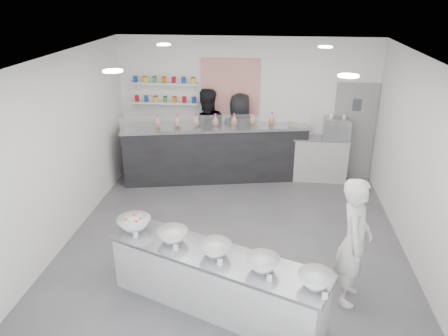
% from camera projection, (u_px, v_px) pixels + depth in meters
% --- Properties ---
extents(floor, '(6.00, 6.00, 0.00)m').
position_uv_depth(floor, '(233.00, 243.00, 7.22)').
color(floor, '#515156').
rests_on(floor, ground).
extents(ceiling, '(6.00, 6.00, 0.00)m').
position_uv_depth(ceiling, '(235.00, 59.00, 6.06)').
color(ceiling, white).
rests_on(ceiling, floor).
extents(back_wall, '(5.50, 0.00, 5.50)m').
position_uv_depth(back_wall, '(246.00, 108.00, 9.39)').
color(back_wall, white).
rests_on(back_wall, floor).
extents(left_wall, '(0.00, 6.00, 6.00)m').
position_uv_depth(left_wall, '(62.00, 152.00, 6.92)').
color(left_wall, white).
rests_on(left_wall, floor).
extents(right_wall, '(0.00, 6.00, 6.00)m').
position_uv_depth(right_wall, '(422.00, 167.00, 6.36)').
color(right_wall, white).
rests_on(right_wall, floor).
extents(back_door, '(0.88, 0.04, 2.10)m').
position_uv_depth(back_door, '(354.00, 132.00, 9.30)').
color(back_door, gray).
rests_on(back_door, floor).
extents(pattern_panel, '(1.25, 0.03, 1.20)m').
position_uv_depth(pattern_panel, '(230.00, 87.00, 9.23)').
color(pattern_panel, red).
rests_on(pattern_panel, back_wall).
extents(jar_shelf_lower, '(1.45, 0.22, 0.04)m').
position_uv_depth(jar_shelf_lower, '(166.00, 103.00, 9.44)').
color(jar_shelf_lower, silver).
rests_on(jar_shelf_lower, back_wall).
extents(jar_shelf_upper, '(1.45, 0.22, 0.04)m').
position_uv_depth(jar_shelf_upper, '(165.00, 83.00, 9.28)').
color(jar_shelf_upper, silver).
rests_on(jar_shelf_upper, back_wall).
extents(preserve_jars, '(1.45, 0.10, 0.56)m').
position_uv_depth(preserve_jars, '(165.00, 90.00, 9.31)').
color(preserve_jars, red).
rests_on(preserve_jars, jar_shelf_lower).
extents(downlight_0, '(0.24, 0.24, 0.02)m').
position_uv_depth(downlight_0, '(113.00, 71.00, 5.30)').
color(downlight_0, white).
rests_on(downlight_0, ceiling).
extents(downlight_1, '(0.24, 0.24, 0.02)m').
position_uv_depth(downlight_1, '(348.00, 76.00, 5.01)').
color(downlight_1, white).
rests_on(downlight_1, ceiling).
extents(downlight_2, '(0.24, 0.24, 0.02)m').
position_uv_depth(downlight_2, '(164.00, 45.00, 7.68)').
color(downlight_2, white).
rests_on(downlight_2, ceiling).
extents(downlight_3, '(0.24, 0.24, 0.02)m').
position_uv_depth(downlight_3, '(325.00, 47.00, 7.39)').
color(downlight_3, white).
rests_on(downlight_3, ceiling).
extents(prep_counter, '(2.98, 1.75, 0.81)m').
position_uv_depth(prep_counter, '(215.00, 281.00, 5.65)').
color(prep_counter, '#A7A7A2').
rests_on(prep_counter, floor).
extents(back_bar, '(3.99, 1.50, 1.22)m').
position_uv_depth(back_bar, '(216.00, 153.00, 9.41)').
color(back_bar, black).
rests_on(back_bar, floor).
extents(sneeze_guard, '(3.79, 0.80, 0.33)m').
position_uv_depth(sneeze_guard, '(217.00, 123.00, 8.79)').
color(sneeze_guard, white).
rests_on(sneeze_guard, back_bar).
extents(espresso_ledge, '(1.30, 0.41, 0.97)m').
position_uv_depth(espresso_ledge, '(316.00, 159.00, 9.42)').
color(espresso_ledge, '#A7A7A2').
rests_on(espresso_ledge, floor).
extents(espresso_machine, '(0.55, 0.38, 0.42)m').
position_uv_depth(espresso_machine, '(337.00, 129.00, 9.12)').
color(espresso_machine, '#93969E').
rests_on(espresso_machine, espresso_ledge).
extents(cup_stacks, '(0.24, 0.24, 0.31)m').
position_uv_depth(cup_stacks, '(293.00, 130.00, 9.23)').
color(cup_stacks, gray).
rests_on(cup_stacks, espresso_ledge).
extents(prep_bowls, '(2.98, 1.63, 0.17)m').
position_uv_depth(prep_bowls, '(215.00, 249.00, 5.46)').
color(prep_bowls, white).
rests_on(prep_bowls, prep_counter).
extents(label_cards, '(2.66, 0.04, 0.07)m').
position_uv_depth(label_cards, '(227.00, 277.00, 5.02)').
color(label_cards, white).
rests_on(label_cards, prep_counter).
extents(cookie_bags, '(2.52, 0.66, 0.26)m').
position_uv_depth(cookie_bags, '(215.00, 120.00, 9.12)').
color(cookie_bags, pink).
rests_on(cookie_bags, back_bar).
extents(woman_prep, '(0.55, 0.72, 1.78)m').
position_uv_depth(woman_prep, '(354.00, 242.00, 5.61)').
color(woman_prep, silver).
rests_on(woman_prep, floor).
extents(staff_left, '(1.13, 1.00, 1.94)m').
position_uv_depth(staff_left, '(206.00, 133.00, 9.52)').
color(staff_left, black).
rests_on(staff_left, floor).
extents(staff_right, '(1.00, 0.74, 1.86)m').
position_uv_depth(staff_right, '(240.00, 136.00, 9.46)').
color(staff_right, black).
rests_on(staff_right, floor).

